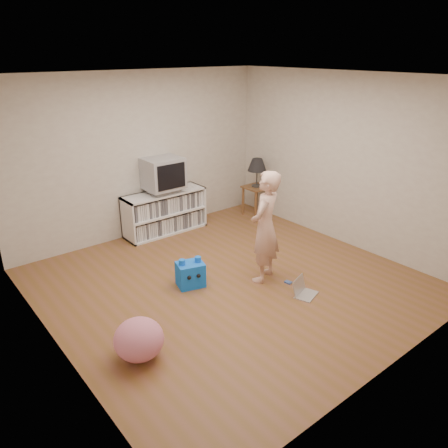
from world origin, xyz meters
name	(u,v)px	position (x,y,z in m)	size (l,w,h in m)	color
ground	(230,282)	(0.00, 0.00, 0.00)	(4.50, 4.50, 0.00)	brown
walls	(231,189)	(0.00, 0.00, 1.30)	(4.52, 4.52, 2.60)	#BDB2A6
ceiling	(231,76)	(0.00, 0.00, 2.60)	(4.50, 4.50, 0.01)	white
media_unit	(164,212)	(0.25, 2.04, 0.35)	(1.40, 0.45, 0.70)	white
dvd_deck	(164,190)	(0.25, 2.02, 0.73)	(0.45, 0.35, 0.07)	gray
crt_tv	(163,173)	(0.25, 2.02, 1.02)	(0.60, 0.53, 0.50)	#99999E
side_table	(256,193)	(1.99, 1.65, 0.42)	(0.42, 0.42, 0.55)	brown
table_lamp	(257,165)	(1.99, 1.65, 0.94)	(0.34, 0.34, 0.52)	#333333
person	(265,227)	(0.42, -0.20, 0.75)	(0.54, 0.36, 1.49)	beige
laptop	(303,290)	(0.51, -0.81, 0.06)	(0.37, 0.33, 0.21)	silver
playing_cards	(288,282)	(0.58, -0.50, 0.01)	(0.07, 0.09, 0.02)	#3F5EAA
plush_blue	(190,274)	(-0.45, 0.26, 0.17)	(0.40, 0.35, 0.39)	blue
plush_pink	(139,339)	(-1.67, -0.59, 0.21)	(0.50, 0.50, 0.42)	pink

